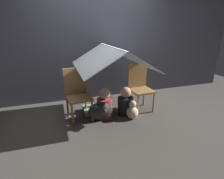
# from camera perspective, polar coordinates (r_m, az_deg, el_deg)

# --- Properties ---
(ground_plane) EXTENTS (8.80, 8.80, 0.00)m
(ground_plane) POSITION_cam_1_polar(r_m,az_deg,el_deg) (3.32, 0.36, -8.52)
(ground_plane) COLOR #47423D
(wall_back) EXTENTS (7.00, 0.05, 2.50)m
(wall_back) POSITION_cam_1_polar(r_m,az_deg,el_deg) (3.96, -4.61, 14.98)
(wall_back) COLOR #3D3D47
(wall_back) RESTS_ON ground_plane
(chair_left) EXTENTS (0.46, 0.46, 0.91)m
(chair_left) POSITION_cam_1_polar(r_m,az_deg,el_deg) (3.13, -11.25, -0.92)
(chair_left) COLOR olive
(chair_left) RESTS_ON ground_plane
(chair_right) EXTENTS (0.43, 0.43, 0.91)m
(chair_right) POSITION_cam_1_polar(r_m,az_deg,el_deg) (3.47, 9.05, 1.27)
(chair_right) COLOR olive
(chair_right) RESTS_ON ground_plane
(sheet_canopy) EXTENTS (1.22, 1.38, 0.36)m
(sheet_canopy) POSITION_cam_1_polar(r_m,az_deg,el_deg) (3.03, -0.00, 10.54)
(sheet_canopy) COLOR silver
(person_front) EXTENTS (0.28, 0.28, 0.57)m
(person_front) POSITION_cam_1_polar(r_m,az_deg,el_deg) (3.17, -2.41, -4.97)
(person_front) COLOR maroon
(person_front) RESTS_ON ground_plane
(person_second) EXTENTS (0.29, 0.29, 0.54)m
(person_second) POSITION_cam_1_polar(r_m,az_deg,el_deg) (3.31, 4.40, -4.30)
(person_second) COLOR black
(person_second) RESTS_ON ground_plane
(dog) EXTENTS (0.46, 0.41, 0.43)m
(dog) POSITION_cam_1_polar(r_m,az_deg,el_deg) (3.08, -3.49, -6.76)
(dog) COLOR #332D28
(dog) RESTS_ON ground_plane
(floor_cushion) EXTENTS (0.46, 0.36, 0.10)m
(floor_cushion) POSITION_cam_1_polar(r_m,az_deg,el_deg) (3.46, -5.50, -6.43)
(floor_cushion) COLOR #7FB27F
(floor_cushion) RESTS_ON ground_plane
(plush_toy) EXTENTS (0.22, 0.22, 0.34)m
(plush_toy) POSITION_cam_1_polar(r_m,az_deg,el_deg) (3.20, 6.65, -7.02)
(plush_toy) COLOR beige
(plush_toy) RESTS_ON ground_plane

